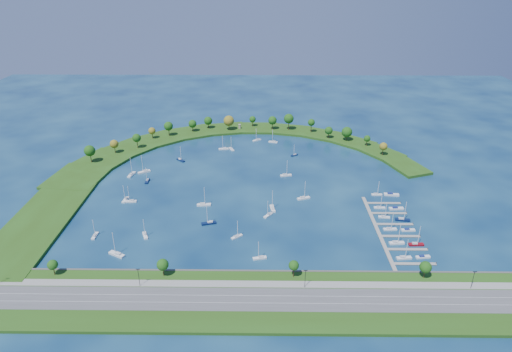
{
  "coord_description": "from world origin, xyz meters",
  "views": [
    {
      "loc": [
        8.45,
        -286.18,
        142.66
      ],
      "look_at": [
        5.0,
        5.0,
        4.0
      ],
      "focal_mm": 31.18,
      "sensor_mm": 36.0,
      "label": 1
    }
  ],
  "objects_px": {
    "moored_boat_4": "(95,235)",
    "moored_boat_17": "(209,223)",
    "moored_boat_13": "(181,160)",
    "docked_boat_6": "(384,217)",
    "moored_boat_10": "(294,155)",
    "moored_boat_20": "(303,198)",
    "docked_boat_11": "(391,194)",
    "moored_boat_5": "(204,204)",
    "docked_boat_5": "(408,230)",
    "moored_boat_14": "(237,236)",
    "docked_boat_0": "(404,257)",
    "docked_boat_3": "(416,244)",
    "docked_boat_4": "(390,229)",
    "moored_boat_16": "(147,181)",
    "docked_boat_9": "(396,208)",
    "docked_boat_10": "(377,194)",
    "moored_boat_15": "(125,199)",
    "docked_boat_8": "(380,207)",
    "moored_boat_12": "(132,174)",
    "moored_boat_11": "(273,208)",
    "moored_boat_3": "(224,148)",
    "moored_boat_21": "(145,235)",
    "moored_boat_8": "(144,171)",
    "moored_boat_0": "(257,140)",
    "moored_boat_1": "(273,142)",
    "dock_system": "(390,230)",
    "docked_boat_1": "(423,257)",
    "moored_boat_18": "(260,257)",
    "harbor_tower": "(240,126)",
    "docked_boat_7": "(402,219)",
    "moored_boat_9": "(286,175)",
    "moored_boat_2": "(131,201)",
    "moored_boat_6": "(232,149)",
    "moored_boat_19": "(268,215)"
  },
  "relations": [
    {
      "from": "moored_boat_20",
      "to": "docked_boat_11",
      "type": "height_order",
      "value": "moored_boat_20"
    },
    {
      "from": "moored_boat_15",
      "to": "moored_boat_16",
      "type": "xyz_separation_m",
      "value": [
        8.0,
        28.54,
        -0.0
      ]
    },
    {
      "from": "moored_boat_4",
      "to": "moored_boat_17",
      "type": "height_order",
      "value": "moored_boat_17"
    },
    {
      "from": "docked_boat_10",
      "to": "moored_boat_10",
      "type": "bearing_deg",
      "value": 125.91
    },
    {
      "from": "docked_boat_8",
      "to": "moored_boat_12",
      "type": "bearing_deg",
      "value": 166.99
    },
    {
      "from": "moored_boat_5",
      "to": "moored_boat_0",
      "type": "bearing_deg",
      "value": 68.55
    },
    {
      "from": "moored_boat_1",
      "to": "docked_boat_3",
      "type": "distance_m",
      "value": 176.65
    },
    {
      "from": "moored_boat_17",
      "to": "docked_boat_3",
      "type": "distance_m",
      "value": 120.92
    },
    {
      "from": "moored_boat_8",
      "to": "moored_boat_11",
      "type": "height_order",
      "value": "moored_boat_8"
    },
    {
      "from": "docked_boat_9",
      "to": "docked_boat_10",
      "type": "distance_m",
      "value": 20.99
    },
    {
      "from": "docked_boat_10",
      "to": "moored_boat_3",
      "type": "bearing_deg",
      "value": 142.7
    },
    {
      "from": "dock_system",
      "to": "docked_boat_1",
      "type": "distance_m",
      "value": 29.1
    },
    {
      "from": "moored_boat_14",
      "to": "moored_boat_16",
      "type": "relative_size",
      "value": 0.92
    },
    {
      "from": "moored_boat_1",
      "to": "docked_boat_4",
      "type": "xyz_separation_m",
      "value": [
        66.16,
        -143.32,
        -0.0
      ]
    },
    {
      "from": "moored_boat_5",
      "to": "moored_boat_10",
      "type": "relative_size",
      "value": 1.4
    },
    {
      "from": "moored_boat_8",
      "to": "moored_boat_21",
      "type": "distance_m",
      "value": 90.13
    },
    {
      "from": "harbor_tower",
      "to": "moored_boat_2",
      "type": "distance_m",
      "value": 156.41
    },
    {
      "from": "docked_boat_8",
      "to": "docked_boat_10",
      "type": "xyz_separation_m",
      "value": [
        2.4,
        18.23,
        -0.0
      ]
    },
    {
      "from": "docked_boat_0",
      "to": "docked_boat_11",
      "type": "bearing_deg",
      "value": 73.57
    },
    {
      "from": "moored_boat_10",
      "to": "moored_boat_13",
      "type": "xyz_separation_m",
      "value": [
        -92.38,
        -11.75,
        0.07
      ]
    },
    {
      "from": "moored_boat_5",
      "to": "docked_boat_5",
      "type": "xyz_separation_m",
      "value": [
        124.8,
        -29.2,
        -0.34
      ]
    },
    {
      "from": "moored_boat_14",
      "to": "docked_boat_0",
      "type": "relative_size",
      "value": 0.89
    },
    {
      "from": "docked_boat_0",
      "to": "docked_boat_7",
      "type": "distance_m",
      "value": 40.89
    },
    {
      "from": "dock_system",
      "to": "moored_boat_3",
      "type": "bearing_deg",
      "value": 130.54
    },
    {
      "from": "moored_boat_0",
      "to": "docked_boat_4",
      "type": "distance_m",
      "value": 168.33
    },
    {
      "from": "harbor_tower",
      "to": "moored_boat_18",
      "type": "xyz_separation_m",
      "value": [
        19.96,
        -203.76,
        -3.32
      ]
    },
    {
      "from": "moored_boat_16",
      "to": "docked_boat_6",
      "type": "bearing_deg",
      "value": 72.9
    },
    {
      "from": "moored_boat_20",
      "to": "moored_boat_4",
      "type": "bearing_deg",
      "value": 179.92
    },
    {
      "from": "moored_boat_8",
      "to": "moored_boat_10",
      "type": "relative_size",
      "value": 1.47
    },
    {
      "from": "docked_boat_6",
      "to": "docked_boat_10",
      "type": "height_order",
      "value": "docked_boat_10"
    },
    {
      "from": "moored_boat_3",
      "to": "docked_boat_11",
      "type": "bearing_deg",
      "value": 137.46
    },
    {
      "from": "moored_boat_15",
      "to": "docked_boat_3",
      "type": "relative_size",
      "value": 0.92
    },
    {
      "from": "moored_boat_19",
      "to": "docked_boat_5",
      "type": "distance_m",
      "value": 84.22
    },
    {
      "from": "moored_boat_12",
      "to": "docked_boat_3",
      "type": "relative_size",
      "value": 1.11
    },
    {
      "from": "moored_boat_17",
      "to": "docked_boat_4",
      "type": "relative_size",
      "value": 1.13
    },
    {
      "from": "moored_boat_9",
      "to": "moored_boat_4",
      "type": "bearing_deg",
      "value": -155.91
    },
    {
      "from": "moored_boat_14",
      "to": "docked_boat_6",
      "type": "relative_size",
      "value": 1.03
    },
    {
      "from": "moored_boat_5",
      "to": "moored_boat_11",
      "type": "distance_m",
      "value": 45.2
    },
    {
      "from": "moored_boat_18",
      "to": "docked_boat_5",
      "type": "bearing_deg",
      "value": -174.8
    },
    {
      "from": "moored_boat_1",
      "to": "moored_boat_19",
      "type": "xyz_separation_m",
      "value": [
        -6.01,
        -127.78,
        -0.02
      ]
    },
    {
      "from": "moored_boat_0",
      "to": "moored_boat_11",
      "type": "relative_size",
      "value": 0.87
    },
    {
      "from": "moored_boat_13",
      "to": "docked_boat_6",
      "type": "bearing_deg",
      "value": 12.65
    },
    {
      "from": "moored_boat_12",
      "to": "moored_boat_19",
      "type": "xyz_separation_m",
      "value": [
        101.71,
        -58.26,
        -0.08
      ]
    },
    {
      "from": "moored_boat_0",
      "to": "moored_boat_5",
      "type": "bearing_deg",
      "value": 41.44
    },
    {
      "from": "moored_boat_21",
      "to": "moored_boat_8",
      "type": "bearing_deg",
      "value": 171.63
    },
    {
      "from": "moored_boat_6",
      "to": "moored_boat_11",
      "type": "bearing_deg",
      "value": 172.33
    },
    {
      "from": "docked_boat_8",
      "to": "docked_boat_3",
      "type": "bearing_deg",
      "value": -73.58
    },
    {
      "from": "moored_boat_9",
      "to": "moored_boat_21",
      "type": "bearing_deg",
      "value": -147.97
    },
    {
      "from": "moored_boat_0",
      "to": "docked_boat_11",
      "type": "height_order",
      "value": "moored_boat_0"
    },
    {
      "from": "docked_boat_4",
      "to": "moored_boat_17",
      "type": "bearing_deg",
      "value": 173.39
    }
  ]
}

